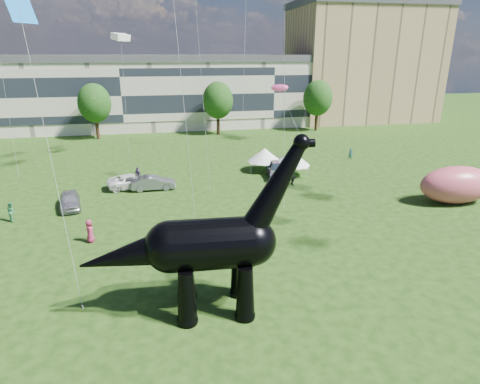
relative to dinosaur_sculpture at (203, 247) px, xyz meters
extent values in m
plane|color=#16330C|center=(0.30, -3.17, -3.78)|extent=(220.00, 220.00, 0.00)
cube|color=beige|center=(-7.70, 58.83, 2.22)|extent=(78.00, 11.00, 12.00)
cube|color=tan|center=(40.30, 61.83, 7.22)|extent=(28.00, 18.00, 22.00)
cylinder|color=#382314|center=(-11.70, 49.83, -2.18)|extent=(0.56, 0.56, 3.20)
ellipsoid|color=#14380F|center=(-11.70, 49.83, 2.54)|extent=(5.20, 5.20, 6.24)
cylinder|color=#382314|center=(8.30, 49.83, -2.18)|extent=(0.56, 0.56, 3.20)
ellipsoid|color=#14380F|center=(8.30, 49.83, 2.54)|extent=(5.20, 5.20, 6.24)
cylinder|color=#382314|center=(26.30, 49.83, -2.18)|extent=(0.56, 0.56, 3.20)
ellipsoid|color=#14380F|center=(26.30, 49.83, 2.54)|extent=(5.20, 5.20, 6.24)
cone|color=black|center=(-1.04, -1.06, -2.26)|extent=(1.11, 1.11, 3.04)
sphere|color=black|center=(-1.04, -1.06, -3.60)|extent=(1.11, 1.11, 1.11)
cone|color=black|center=(-0.91, 1.17, -2.26)|extent=(1.11, 1.11, 3.04)
sphere|color=black|center=(-0.91, 1.17, -3.60)|extent=(1.11, 1.11, 1.11)
cone|color=black|center=(1.99, -1.23, -2.26)|extent=(1.11, 1.11, 3.04)
sphere|color=black|center=(1.99, -1.23, -3.60)|extent=(1.11, 1.11, 1.11)
cone|color=black|center=(2.12, 0.99, -2.26)|extent=(1.11, 1.11, 3.04)
sphere|color=black|center=(2.12, 0.99, -3.60)|extent=(1.11, 1.11, 1.11)
cylinder|color=black|center=(0.44, -0.03, 0.17)|extent=(4.40, 2.98, 2.73)
sphere|color=black|center=(-1.69, 0.10, 0.17)|extent=(2.73, 2.73, 2.73)
sphere|color=black|center=(2.56, -0.15, 0.17)|extent=(2.63, 2.63, 2.63)
cone|color=black|center=(3.80, -0.22, 3.10)|extent=(3.90, 1.74, 5.36)
sphere|color=black|center=(5.03, -0.29, 5.43)|extent=(0.85, 0.85, 0.85)
cylinder|color=black|center=(5.33, -0.31, 5.38)|extent=(0.73, 0.49, 0.45)
cone|color=black|center=(-3.77, 0.22, -0.17)|extent=(5.47, 2.43, 2.97)
imported|color=#B6B5BA|center=(-10.24, 17.69, -3.04)|extent=(2.54, 4.61, 1.48)
imported|color=slate|center=(-2.79, 21.45, -3.04)|extent=(4.50, 1.58, 1.48)
imported|color=white|center=(-4.88, 22.49, -3.06)|extent=(5.49, 3.16, 1.44)
imported|color=#595960|center=(11.15, 23.35, -2.94)|extent=(3.21, 6.05, 1.67)
cube|color=white|center=(10.24, 25.97, -2.63)|extent=(3.97, 3.97, 0.13)
cone|color=white|center=(10.24, 25.97, -1.79)|extent=(5.03, 5.03, 1.57)
cylinder|color=#999999|center=(8.38, 25.05, -3.20)|extent=(0.06, 0.06, 1.15)
cylinder|color=#999999|center=(11.16, 24.11, -3.20)|extent=(0.06, 0.06, 1.15)
cylinder|color=#999999|center=(9.32, 27.82, -3.20)|extent=(0.06, 0.06, 1.15)
cylinder|color=#999999|center=(12.09, 26.89, -3.20)|extent=(0.06, 0.06, 1.15)
cube|color=white|center=(12.82, 23.54, -2.58)|extent=(3.70, 3.70, 0.13)
cone|color=white|center=(12.82, 23.54, -1.71)|extent=(4.69, 4.69, 1.64)
cylinder|color=#999999|center=(11.10, 22.25, -3.18)|extent=(0.07, 0.07, 1.20)
cylinder|color=#999999|center=(14.12, 21.81, -3.18)|extent=(0.07, 0.07, 1.20)
cylinder|color=#999999|center=(11.53, 25.27, -3.18)|extent=(0.07, 0.07, 1.20)
cylinder|color=#999999|center=(14.55, 24.84, -3.18)|extent=(0.07, 0.07, 1.20)
ellipsoid|color=#CE5063|center=(25.07, 11.89, -2.01)|extent=(7.34, 4.07, 3.55)
imported|color=#2D6871|center=(22.83, 28.94, -2.99)|extent=(0.68, 0.66, 1.58)
imported|color=#A72950|center=(-7.40, 10.00, -2.88)|extent=(0.74, 0.97, 1.79)
imported|color=#398F5C|center=(-14.40, 15.47, -2.94)|extent=(0.94, 1.02, 1.68)
imported|color=black|center=(11.86, 20.15, -2.90)|extent=(0.76, 1.69, 1.76)
imported|color=#472F6A|center=(-4.43, 24.45, -2.94)|extent=(1.00, 0.98, 1.68)
imported|color=olive|center=(5.55, 9.73, -2.85)|extent=(1.31, 0.92, 1.86)
imported|color=#2A659C|center=(2.16, 7.26, -2.95)|extent=(0.73, 0.67, 1.67)
cube|color=white|center=(-5.76, 36.55, 11.51)|extent=(2.41, 2.77, 1.01)
plane|color=blue|center=(-9.39, 8.64, 12.51)|extent=(2.01, 2.67, 2.50)
ellipsoid|color=#EE428F|center=(17.13, 43.16, 4.48)|extent=(2.79, 2.94, 1.09)
camera|label=1|loc=(-1.89, -18.86, 9.62)|focal=30.00mm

